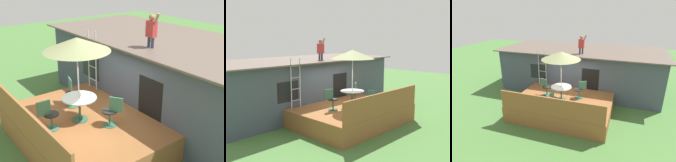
% 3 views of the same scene
% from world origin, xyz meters
% --- Properties ---
extents(ground_plane, '(40.00, 40.00, 0.00)m').
position_xyz_m(ground_plane, '(0.00, 0.00, 0.00)').
color(ground_plane, '#477538').
extents(house, '(10.50, 4.50, 2.73)m').
position_xyz_m(house, '(-0.00, 3.60, 1.37)').
color(house, '#424C5B').
rests_on(house, ground).
extents(deck, '(4.96, 3.83, 0.80)m').
position_xyz_m(deck, '(0.00, 0.00, 0.40)').
color(deck, brown).
rests_on(deck, ground).
extents(deck_railing, '(4.86, 0.08, 0.90)m').
position_xyz_m(deck_railing, '(0.00, -1.86, 1.25)').
color(deck_railing, brown).
rests_on(deck_railing, deck).
extents(patio_table, '(1.04, 1.04, 0.74)m').
position_xyz_m(patio_table, '(-0.06, -0.21, 1.39)').
color(patio_table, '#33664C').
rests_on(patio_table, deck).
extents(patio_umbrella, '(1.90, 1.90, 2.54)m').
position_xyz_m(patio_umbrella, '(-0.06, -0.21, 3.15)').
color(patio_umbrella, silver).
rests_on(patio_umbrella, deck).
extents(step_ladder, '(0.52, 0.04, 2.20)m').
position_xyz_m(step_ladder, '(-1.88, 1.47, 1.90)').
color(step_ladder, silver).
rests_on(step_ladder, deck).
extents(person_figure, '(0.47, 0.20, 1.11)m').
position_xyz_m(person_figure, '(0.33, 2.25, 3.34)').
color(person_figure, '#33384C').
rests_on(person_figure, house).
extents(patio_chair_left, '(0.61, 0.44, 0.92)m').
position_xyz_m(patio_chair_left, '(-1.06, 0.09, 1.26)').
color(patio_chair_left, '#33664C').
rests_on(patio_chair_left, deck).
extents(patio_chair_right, '(0.57, 0.46, 0.92)m').
position_xyz_m(patio_chair_right, '(0.80, 0.35, 1.26)').
color(patio_chair_right, '#33664C').
rests_on(patio_chair_right, deck).
extents(patio_chair_near, '(0.44, 0.62, 0.92)m').
position_xyz_m(patio_chair_near, '(-0.10, -1.19, 1.26)').
color(patio_chair_near, '#33664C').
rests_on(patio_chair_near, deck).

